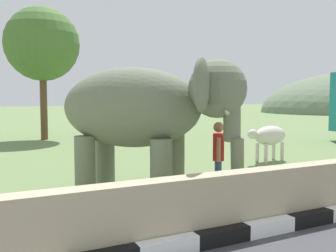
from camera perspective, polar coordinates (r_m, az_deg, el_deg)
name	(u,v)px	position (r m, az deg, el deg)	size (l,w,h in m)	color
barrier_parapet	(105,223)	(5.14, -9.86, -14.65)	(28.00, 0.36, 1.00)	tan
elephant	(146,110)	(7.68, -3.41, 2.51)	(3.85, 3.82, 2.94)	slate
person_handler	(218,155)	(8.14, 7.85, -4.50)	(0.43, 0.60, 1.66)	navy
cow_near	(269,136)	(13.03, 15.55, -1.56)	(1.93, 0.87, 1.23)	beige
tree_distant	(42,45)	(20.50, -19.06, 11.93)	(3.82, 3.82, 6.91)	brown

